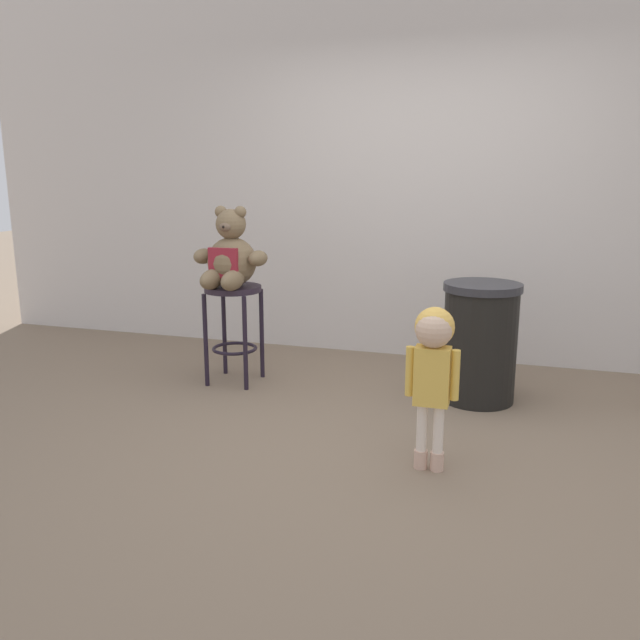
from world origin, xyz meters
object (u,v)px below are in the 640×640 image
Objects in this scene: bar_stool_with_teddy at (234,313)px; child_walking at (433,354)px; trash_bin at (480,342)px; teddy_bear at (230,258)px.

bar_stool_with_teddy is 0.84× the size of child_walking.
child_walking is 1.16m from trash_bin.
bar_stool_with_teddy is at bearing -176.14° from trash_bin.
teddy_bear is 1.86m from child_walking.
bar_stool_with_teddy is 0.40m from teddy_bear.
teddy_bear is 1.79m from trash_bin.
child_walking is at bearing -33.37° from bar_stool_with_teddy.
child_walking is (1.54, -0.99, -0.30)m from teddy_bear.
child_walking is 1.07× the size of trash_bin.
trash_bin is (0.16, 1.13, -0.21)m from child_walking.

